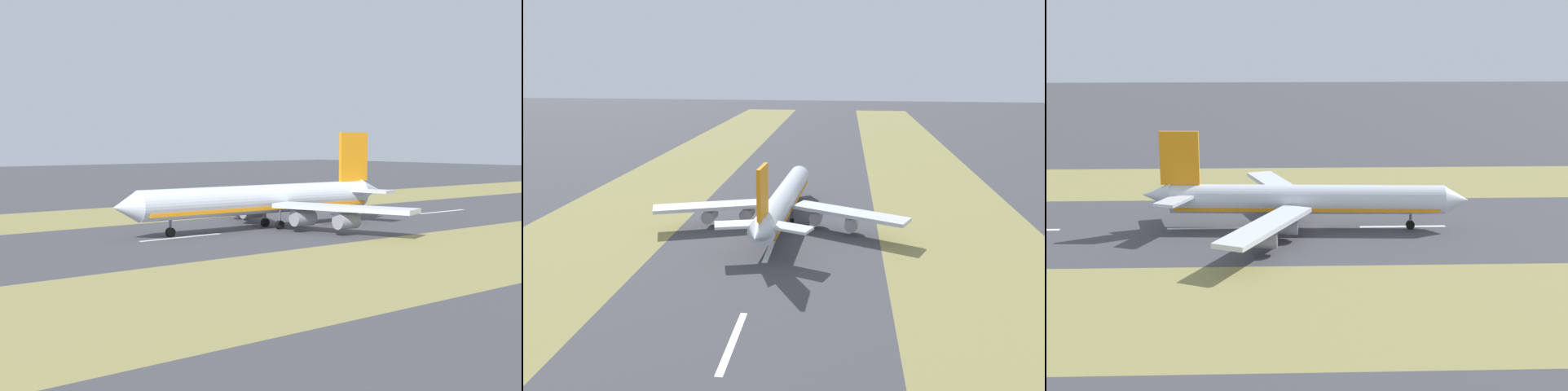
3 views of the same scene
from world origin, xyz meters
The scene contains 6 objects.
ground_plane centered at (0.00, 0.00, 0.00)m, with size 800.00×800.00×0.00m, color #424247.
grass_median_west centered at (-45.00, 0.00, 0.00)m, with size 40.00×600.00×0.01m, color olive.
grass_median_east centered at (45.00, 0.00, 0.00)m, with size 40.00×600.00×0.01m, color olive.
centreline_dash_mid centered at (0.00, -21.40, 0.01)m, with size 1.20×18.00×0.01m, color silver.
centreline_dash_far centered at (0.00, 18.60, 0.01)m, with size 1.20×18.00×0.01m, color silver.
airplane_main_jet centered at (0.64, -3.30, 6.02)m, with size 64.04×67.20×20.20m.
Camera 3 is at (145.41, -6.45, 40.93)m, focal length 50.00 mm.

